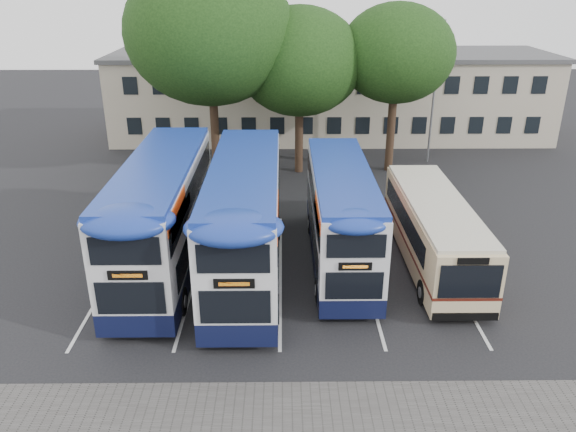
# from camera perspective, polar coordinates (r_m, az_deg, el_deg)

# --- Properties ---
(ground) EXTENTS (120.00, 120.00, 0.00)m
(ground) POSITION_cam_1_polar(r_m,az_deg,el_deg) (19.72, 10.40, -12.51)
(ground) COLOR black
(ground) RESTS_ON ground
(bay_lines) EXTENTS (14.12, 11.00, 0.01)m
(bay_lines) POSITION_cam_1_polar(r_m,az_deg,el_deg) (23.61, -0.79, -5.61)
(bay_lines) COLOR silver
(bay_lines) RESTS_ON ground
(depot_building) EXTENTS (32.40, 8.40, 6.20)m
(depot_building) POSITION_cam_1_polar(r_m,az_deg,el_deg) (43.61, 4.31, 12.28)
(depot_building) COLOR #BBAD96
(depot_building) RESTS_ON ground
(lamp_post) EXTENTS (0.25, 1.05, 9.06)m
(lamp_post) POSITION_cam_1_polar(r_m,az_deg,el_deg) (37.47, 14.71, 12.80)
(lamp_post) COLOR gray
(lamp_post) RESTS_ON ground
(tree_left) EXTENTS (9.54, 9.54, 12.53)m
(tree_left) POSITION_cam_1_polar(r_m,az_deg,el_deg) (33.32, -7.96, 17.99)
(tree_left) COLOR black
(tree_left) RESTS_ON ground
(tree_mid) EXTENTS (7.46, 7.46, 9.94)m
(tree_mid) POSITION_cam_1_polar(r_m,az_deg,el_deg) (34.07, 1.19, 15.41)
(tree_mid) COLOR black
(tree_mid) RESTS_ON ground
(tree_right) EXTENTS (6.82, 6.82, 10.10)m
(tree_right) POSITION_cam_1_polar(r_m,az_deg,el_deg) (34.87, 10.97, 15.88)
(tree_right) COLOR black
(tree_right) RESTS_ON ground
(bus_dd_left) EXTENTS (2.71, 11.17, 4.65)m
(bus_dd_left) POSITION_cam_1_polar(r_m,az_deg,el_deg) (23.48, -12.61, 0.55)
(bus_dd_left) COLOR black
(bus_dd_left) RESTS_ON ground
(bus_dd_mid) EXTENTS (2.72, 11.21, 4.67)m
(bus_dd_mid) POSITION_cam_1_polar(r_m,az_deg,el_deg) (22.50, -4.36, 0.07)
(bus_dd_mid) COLOR black
(bus_dd_mid) RESTS_ON ground
(bus_dd_right) EXTENTS (2.41, 9.95, 4.14)m
(bus_dd_right) POSITION_cam_1_polar(r_m,az_deg,el_deg) (23.61, 5.38, 0.42)
(bus_dd_right) COLOR black
(bus_dd_right) RESTS_ON ground
(bus_single) EXTENTS (2.47, 9.71, 2.90)m
(bus_single) POSITION_cam_1_polar(r_m,az_deg,el_deg) (24.43, 14.57, -1.10)
(bus_single) COLOR beige
(bus_single) RESTS_ON ground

